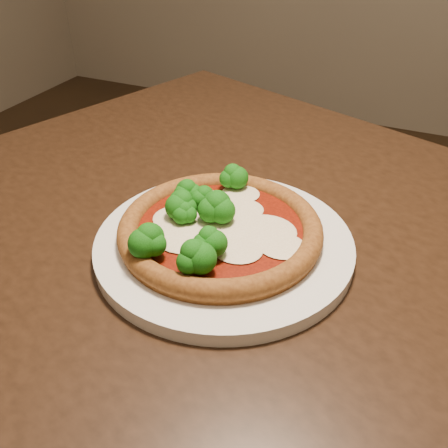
% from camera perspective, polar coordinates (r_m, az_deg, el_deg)
% --- Properties ---
extents(floor, '(4.00, 4.00, 0.00)m').
position_cam_1_polar(floor, '(1.42, -1.13, -18.98)').
color(floor, black).
rests_on(floor, ground).
extents(dining_table, '(1.36, 1.18, 0.75)m').
position_cam_1_polar(dining_table, '(0.74, 5.11, -7.36)').
color(dining_table, black).
rests_on(dining_table, floor).
extents(plate, '(0.33, 0.33, 0.02)m').
position_cam_1_polar(plate, '(0.64, -0.00, -2.28)').
color(plate, silver).
rests_on(plate, dining_table).
extents(pizza, '(0.26, 0.26, 0.06)m').
position_cam_1_polar(pizza, '(0.63, -0.98, -0.19)').
color(pizza, brown).
rests_on(pizza, plate).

